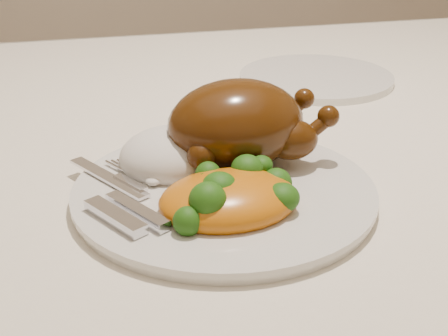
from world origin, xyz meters
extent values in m
cube|color=brown|center=(0.00, 0.00, 0.74)|extent=(1.60, 0.90, 0.04)
cube|color=white|center=(0.00, 0.00, 0.76)|extent=(1.72, 1.02, 0.01)
cube|color=white|center=(0.00, 0.51, 0.68)|extent=(1.72, 0.01, 0.18)
cylinder|color=silver|center=(-0.06, -0.18, 0.77)|extent=(0.38, 0.38, 0.01)
cylinder|color=silver|center=(0.16, 0.15, 0.77)|extent=(0.28, 0.28, 0.01)
ellipsoid|color=#4E2608|center=(-0.04, -0.13, 0.82)|extent=(0.15, 0.12, 0.09)
ellipsoid|color=#4E2608|center=(-0.05, -0.14, 0.84)|extent=(0.07, 0.05, 0.04)
ellipsoid|color=#4E2608|center=(0.01, -0.16, 0.81)|extent=(0.05, 0.04, 0.04)
sphere|color=#4E2608|center=(0.05, -0.15, 0.83)|extent=(0.02, 0.02, 0.02)
ellipsoid|color=#4E2608|center=(0.01, -0.10, 0.81)|extent=(0.05, 0.04, 0.04)
sphere|color=#4E2608|center=(0.05, -0.10, 0.83)|extent=(0.02, 0.02, 0.02)
sphere|color=#4E2608|center=(-0.08, -0.17, 0.81)|extent=(0.03, 0.03, 0.03)
sphere|color=#4E2608|center=(-0.09, -0.10, 0.81)|extent=(0.03, 0.03, 0.03)
ellipsoid|color=white|center=(-0.10, -0.12, 0.79)|extent=(0.12, 0.11, 0.06)
ellipsoid|color=orange|center=(-0.07, -0.23, 0.79)|extent=(0.13, 0.11, 0.04)
ellipsoid|color=orange|center=(-0.04, -0.22, 0.79)|extent=(0.06, 0.05, 0.03)
ellipsoid|color=#163A09|center=(-0.08, -0.23, 0.80)|extent=(0.03, 0.03, 0.03)
ellipsoid|color=#163A09|center=(-0.03, -0.19, 0.80)|extent=(0.02, 0.02, 0.02)
ellipsoid|color=#163A09|center=(-0.10, -0.21, 0.79)|extent=(0.03, 0.03, 0.03)
ellipsoid|color=#163A09|center=(-0.05, -0.20, 0.80)|extent=(0.03, 0.03, 0.03)
ellipsoid|color=#163A09|center=(-0.10, -0.25, 0.80)|extent=(0.03, 0.03, 0.03)
ellipsoid|color=#163A09|center=(-0.02, -0.21, 0.79)|extent=(0.03, 0.03, 0.03)
ellipsoid|color=#163A09|center=(-0.03, -0.24, 0.79)|extent=(0.02, 0.02, 0.02)
ellipsoid|color=#163A09|center=(-0.03, -0.24, 0.80)|extent=(0.03, 0.03, 0.03)
ellipsoid|color=#163A09|center=(-0.06, -0.25, 0.79)|extent=(0.03, 0.03, 0.02)
ellipsoid|color=#163A09|center=(-0.11, -0.26, 0.79)|extent=(0.03, 0.03, 0.03)
ellipsoid|color=#163A09|center=(-0.08, -0.19, 0.80)|extent=(0.02, 0.02, 0.03)
ellipsoid|color=#163A09|center=(-0.09, -0.21, 0.80)|extent=(0.02, 0.02, 0.03)
cube|color=silver|center=(-0.17, -0.14, 0.78)|extent=(0.07, 0.11, 0.00)
cube|color=silver|center=(-0.17, -0.23, 0.79)|extent=(0.05, 0.07, 0.01)
cube|color=silver|center=(-0.15, -0.22, 0.79)|extent=(0.05, 0.07, 0.01)
cube|color=silver|center=(-0.15, -0.14, 0.79)|extent=(0.05, 0.08, 0.00)
camera|label=1|loc=(-0.19, -0.70, 1.05)|focal=50.00mm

